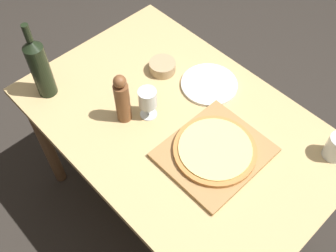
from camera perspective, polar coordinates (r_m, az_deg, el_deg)
The scene contains 9 objects.
ground_plane at distance 2.27m, azimuth 1.12°, elevation -11.26°, with size 12.00×12.00×0.00m, color #2D2823.
dining_table at distance 1.69m, azimuth 1.47°, elevation -1.57°, with size 0.86×1.31×0.78m.
cutting_board at distance 1.52m, azimuth 6.75°, elevation -3.85°, with size 0.39×0.34×0.02m.
pizza at distance 1.50m, azimuth 6.83°, elevation -3.43°, with size 0.32×0.32×0.02m.
wine_bottle at distance 1.68m, azimuth -18.14°, elevation 8.17°, with size 0.08×0.08×0.36m.
pepper_mill at distance 1.54m, azimuth -6.66°, elevation 3.87°, with size 0.06×0.06×0.24m.
wine_glass at distance 1.55m, azimuth -2.98°, elevation 3.89°, with size 0.07×0.07×0.14m.
small_bowl at distance 1.77m, azimuth -0.81°, elevation 8.60°, with size 0.12×0.12×0.05m.
dinner_plate at distance 1.73m, azimuth 6.00°, elevation 6.03°, with size 0.25×0.25×0.01m.
Camera 1 is at (-0.70, -0.67, 2.06)m, focal length 42.00 mm.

